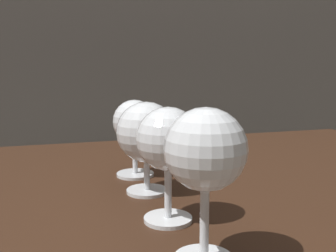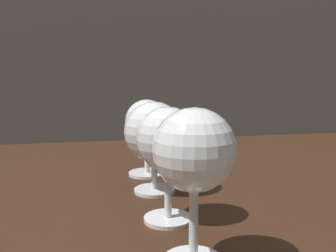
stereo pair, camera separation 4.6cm
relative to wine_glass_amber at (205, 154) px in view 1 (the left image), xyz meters
The scene contains 5 objects.
dining_table 0.33m from the wine_glass_amber, 92.28° to the left, with size 1.41×0.78×0.71m.
wine_glass_amber is the anchor object (origin of this frame).
wine_glass_pinot 0.11m from the wine_glass_amber, 91.96° to the left, with size 0.08×0.08×0.14m.
wine_glass_empty 0.23m from the wine_glass_amber, 90.66° to the left, with size 0.09×0.09×0.14m.
wine_glass_rose 0.32m from the wine_glass_amber, 90.09° to the left, with size 0.08×0.08×0.13m.
Camera 1 is at (-0.12, -0.60, 0.90)m, focal length 40.99 mm.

